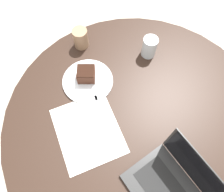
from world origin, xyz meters
TOP-DOWN VIEW (x-y plane):
  - ground_plane at (0.00, 0.00)m, footprint 12.00×12.00m
  - dining_table at (0.00, 0.00)m, footprint 1.31×1.31m
  - paper_document at (-0.08, 0.24)m, footprint 0.43×0.40m
  - plate at (0.19, 0.27)m, footprint 0.26×0.26m
  - cake_slice at (0.21, 0.27)m, footprint 0.09×0.09m
  - fork at (0.14, 0.23)m, footprint 0.17×0.08m
  - coffee_glass at (0.43, 0.33)m, footprint 0.08×0.08m
  - water_glass at (0.39, -0.05)m, footprint 0.08×0.08m
  - laptop at (-0.30, -0.14)m, footprint 0.41×0.39m

SIDE VIEW (x-z plane):
  - ground_plane at x=0.00m, z-range 0.00..0.00m
  - dining_table at x=0.00m, z-range 0.24..0.94m
  - paper_document at x=-0.08m, z-range 0.70..0.70m
  - plate at x=0.19m, z-range 0.70..0.71m
  - fork at x=0.14m, z-range 0.71..0.72m
  - laptop at x=-0.30m, z-range 0.62..0.87m
  - cake_slice at x=0.21m, z-range 0.71..0.78m
  - coffee_glass at x=0.43m, z-range 0.70..0.81m
  - water_glass at x=0.39m, z-range 0.70..0.82m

